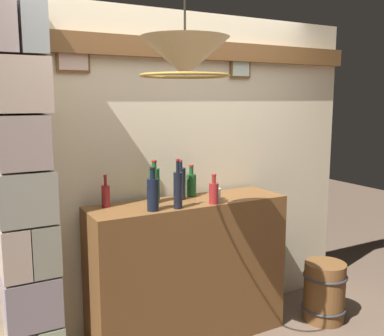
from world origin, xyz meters
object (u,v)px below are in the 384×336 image
liquor_bottle_amaro (154,185)px  wooden_barrel (324,291)px  liquor_bottle_tequila (214,192)px  pendant_lamp (185,58)px  glass_tumbler_rocks (215,194)px  liquor_bottle_vermouth (153,193)px  liquor_bottle_mezcal (178,189)px  liquor_bottle_port (181,183)px  liquor_bottle_bourbon (106,195)px  liquor_bottle_scotch (191,184)px

liquor_bottle_amaro → wooden_barrel: size_ratio=0.63×
liquor_bottle_tequila → pendant_lamp: size_ratio=0.43×
glass_tumbler_rocks → pendant_lamp: bearing=-134.9°
liquor_bottle_tequila → liquor_bottle_amaro: (-0.35, 0.23, 0.05)m
liquor_bottle_tequila → pendant_lamp: 1.08m
liquor_bottle_tequila → wooden_barrel: 1.35m
liquor_bottle_vermouth → liquor_bottle_mezcal: 0.18m
liquor_bottle_tequila → liquor_bottle_amaro: size_ratio=0.69×
liquor_bottle_vermouth → pendant_lamp: 0.96m
liquor_bottle_vermouth → wooden_barrel: 1.74m
liquor_bottle_port → pendant_lamp: size_ratio=0.60×
liquor_bottle_bourbon → liquor_bottle_vermouth: 0.35m
liquor_bottle_bourbon → wooden_barrel: bearing=-13.4°
liquor_bottle_vermouth → liquor_bottle_amaro: (0.10, 0.21, 0.01)m
pendant_lamp → liquor_bottle_bourbon: bearing=108.0°
glass_tumbler_rocks → pendant_lamp: pendant_lamp is taller
liquor_bottle_bourbon → wooden_barrel: (1.69, -0.40, -0.91)m
liquor_bottle_scotch → liquor_bottle_vermouth: (-0.44, -0.27, 0.02)m
liquor_bottle_bourbon → liquor_bottle_scotch: (0.68, 0.02, 0.01)m
glass_tumbler_rocks → wooden_barrel: 1.29m
glass_tumbler_rocks → pendant_lamp: 1.18m
liquor_bottle_bourbon → liquor_bottle_mezcal: (0.42, -0.27, 0.05)m
liquor_bottle_tequila → wooden_barrel: bearing=-7.4°
liquor_bottle_amaro → liquor_bottle_mezcal: size_ratio=0.90×
liquor_bottle_scotch → liquor_bottle_amaro: size_ratio=0.79×
liquor_bottle_vermouth → liquor_bottle_amaro: liquor_bottle_amaro is taller
liquor_bottle_mezcal → wooden_barrel: (1.28, -0.13, -0.96)m
liquor_bottle_amaro → liquor_bottle_tequila: bearing=-33.4°
liquor_bottle_port → pendant_lamp: (-0.32, -0.68, 0.83)m
liquor_bottle_bourbon → pendant_lamp: size_ratio=0.46×
glass_tumbler_rocks → liquor_bottle_mezcal: bearing=-165.7°
liquor_bottle_scotch → glass_tumbler_rocks: (0.09, -0.20, -0.05)m
liquor_bottle_scotch → liquor_bottle_tequila: liquor_bottle_scotch is taller
liquor_bottle_tequila → liquor_bottle_mezcal: 0.29m
liquor_bottle_bourbon → liquor_bottle_vermouth: (0.24, -0.25, 0.04)m
liquor_bottle_port → liquor_bottle_vermouth: same height
liquor_bottle_mezcal → glass_tumbler_rocks: 0.38m
liquor_bottle_mezcal → pendant_lamp: 0.95m
liquor_bottle_amaro → glass_tumbler_rocks: size_ratio=3.51×
liquor_bottle_mezcal → liquor_bottle_amaro: bearing=107.1°
liquor_bottle_scotch → glass_tumbler_rocks: liquor_bottle_scotch is taller
liquor_bottle_mezcal → glass_tumbler_rocks: (0.35, 0.09, -0.09)m
liquor_bottle_bourbon → liquor_bottle_mezcal: size_ratio=0.66×
liquor_bottle_scotch → liquor_bottle_mezcal: size_ratio=0.71×
liquor_bottle_scotch → liquor_bottle_mezcal: bearing=-132.0°
pendant_lamp → wooden_barrel: bearing=12.2°
liquor_bottle_amaro → pendant_lamp: size_ratio=0.62×
pendant_lamp → glass_tumbler_rocks: bearing=45.1°
liquor_bottle_vermouth → wooden_barrel: (1.45, -0.16, -0.95)m
liquor_bottle_scotch → liquor_bottle_port: bearing=-152.1°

